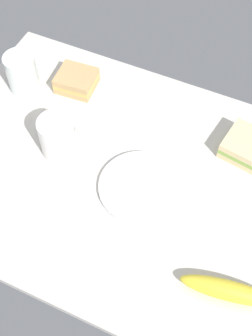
% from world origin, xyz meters
% --- Properties ---
extents(tabletop, '(0.90, 0.64, 0.02)m').
position_xyz_m(tabletop, '(0.00, 0.00, 0.01)').
color(tabletop, beige).
rests_on(tabletop, ground).
extents(plate_of_food, '(0.19, 0.19, 0.01)m').
position_xyz_m(plate_of_food, '(0.04, -0.02, 0.03)').
color(plate_of_food, white).
rests_on(plate_of_food, tabletop).
extents(coffee_mug_black, '(0.10, 0.08, 0.10)m').
position_xyz_m(coffee_mug_black, '(-0.17, 0.00, 0.07)').
color(coffee_mug_black, white).
rests_on(coffee_mug_black, tabletop).
extents(sandwich_main, '(0.12, 0.11, 0.04)m').
position_xyz_m(sandwich_main, '(0.23, 0.17, 0.04)').
color(sandwich_main, beige).
rests_on(sandwich_main, tabletop).
extents(sandwich_side, '(0.10, 0.09, 0.04)m').
position_xyz_m(sandwich_side, '(-0.23, 0.19, 0.04)').
color(sandwich_side, tan).
rests_on(sandwich_side, tabletop).
extents(glass_of_milk, '(0.08, 0.08, 0.10)m').
position_xyz_m(glass_of_milk, '(-0.35, 0.14, 0.07)').
color(glass_of_milk, silver).
rests_on(glass_of_milk, tabletop).
extents(banana, '(0.19, 0.07, 0.04)m').
position_xyz_m(banana, '(0.29, -0.16, 0.04)').
color(banana, yellow).
rests_on(banana, tabletop).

